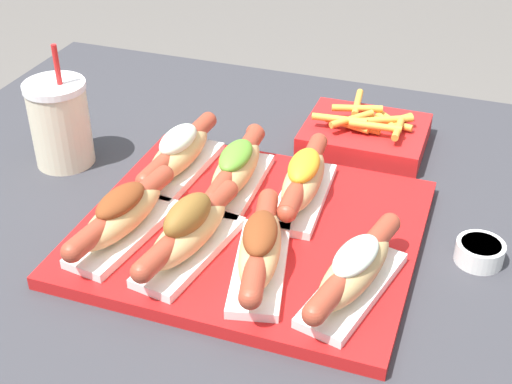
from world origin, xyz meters
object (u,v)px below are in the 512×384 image
object	(u,v)px
hot_dog_5	(236,169)
drink_cup	(60,123)
serving_tray	(251,231)
hot_dog_3	(354,271)
hot_dog_2	(260,248)
hot_dog_1	(189,231)
hot_dog_6	(303,180)
fries_basket	(365,134)
hot_dog_0	(122,215)
hot_dog_4	(179,153)
sauce_bowl	(480,251)

from	to	relation	value
hot_dog_5	drink_cup	world-z (taller)	drink_cup
serving_tray	hot_dog_3	size ratio (longest dim) A/B	2.04
serving_tray	drink_cup	xyz separation A→B (m)	(-0.33, 0.09, 0.06)
hot_dog_2	drink_cup	distance (m)	0.41
hot_dog_1	hot_dog_6	distance (m)	0.19
hot_dog_2	hot_dog_1	bearing A→B (deg)	179.61
hot_dog_3	drink_cup	world-z (taller)	drink_cup
drink_cup	hot_dog_3	bearing A→B (deg)	-19.30
hot_dog_1	fries_basket	bearing A→B (deg)	69.63
hot_dog_3	hot_dog_6	bearing A→B (deg)	123.37
serving_tray	hot_dog_2	distance (m)	0.10
hot_dog_0	hot_dog_1	distance (m)	0.09
fries_basket	hot_dog_3	bearing A→B (deg)	-80.01
fries_basket	drink_cup	bearing A→B (deg)	-154.27
serving_tray	hot_dog_6	xyz separation A→B (m)	(0.05, 0.08, 0.04)
serving_tray	drink_cup	distance (m)	0.35
hot_dog_2	hot_dog_5	xyz separation A→B (m)	(-0.09, 0.16, -0.00)
hot_dog_0	drink_cup	size ratio (longest dim) A/B	1.11
hot_dog_4	drink_cup	size ratio (longest dim) A/B	1.12
hot_dog_1	sauce_bowl	distance (m)	0.36
hot_dog_4	drink_cup	distance (m)	0.19
serving_tray	hot_dog_2	world-z (taller)	hot_dog_2
hot_dog_6	fries_basket	world-z (taller)	hot_dog_6
hot_dog_5	serving_tray	bearing A→B (deg)	-57.01
hot_dog_1	hot_dog_5	size ratio (longest dim) A/B	0.99
hot_dog_5	hot_dog_1	bearing A→B (deg)	-90.36
hot_dog_1	hot_dog_6	xyz separation A→B (m)	(0.10, 0.16, -0.00)
hot_dog_3	hot_dog_5	distance (m)	0.26
serving_tray	hot_dog_4	bearing A→B (deg)	148.06
serving_tray	fries_basket	world-z (taller)	fries_basket
hot_dog_0	hot_dog_2	size ratio (longest dim) A/B	1.01
hot_dog_0	drink_cup	xyz separation A→B (m)	(-0.19, 0.16, 0.02)
serving_tray	hot_dog_3	world-z (taller)	hot_dog_3
hot_dog_0	sauce_bowl	xyz separation A→B (m)	(0.43, 0.12, -0.04)
hot_dog_2	hot_dog_3	xyz separation A→B (m)	(0.11, -0.00, -0.00)
hot_dog_4	sauce_bowl	xyz separation A→B (m)	(0.43, -0.04, -0.04)
sauce_bowl	drink_cup	distance (m)	0.62
sauce_bowl	drink_cup	size ratio (longest dim) A/B	0.31
hot_dog_3	sauce_bowl	bearing A→B (deg)	45.19
hot_dog_2	sauce_bowl	xyz separation A→B (m)	(0.25, 0.13, -0.04)
hot_dog_0	hot_dog_3	size ratio (longest dim) A/B	1.02
serving_tray	hot_dog_1	size ratio (longest dim) A/B	2.01
hot_dog_5	hot_dog_3	bearing A→B (deg)	-38.16
hot_dog_3	fries_basket	world-z (taller)	hot_dog_3
hot_dog_4	drink_cup	xyz separation A→B (m)	(-0.19, -0.00, 0.01)
hot_dog_4	sauce_bowl	size ratio (longest dim) A/B	3.56
hot_dog_0	sauce_bowl	size ratio (longest dim) A/B	3.54
drink_cup	serving_tray	bearing A→B (deg)	-14.50
hot_dog_1	drink_cup	world-z (taller)	drink_cup
hot_dog_2	hot_dog_3	size ratio (longest dim) A/B	1.00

